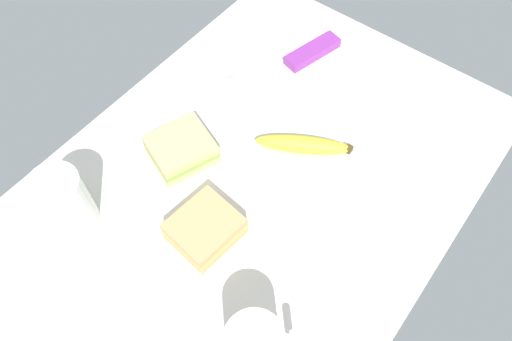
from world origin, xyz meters
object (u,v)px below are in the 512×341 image
at_px(paper_napkin, 404,101).
at_px(spoon, 233,76).
at_px(glass_of_milk, 66,204).
at_px(banana, 303,144).
at_px(sandwich_side, 181,149).
at_px(snack_bar, 313,51).
at_px(sandwich_main, 206,230).

bearing_deg(paper_napkin, spoon, 116.80).
distance_m(glass_of_milk, banana, 0.41).
xyz_separation_m(sandwich_side, snack_bar, (0.35, -0.04, -0.01)).
height_order(glass_of_milk, banana, glass_of_milk).
xyz_separation_m(glass_of_milk, snack_bar, (0.55, -0.10, -0.04)).
relative_size(snack_bar, paper_napkin, 0.77).
distance_m(sandwich_main, glass_of_milk, 0.22).
height_order(sandwich_main, paper_napkin, sandwich_main).
bearing_deg(sandwich_side, spoon, 13.97).
bearing_deg(sandwich_side, glass_of_milk, 164.01).
bearing_deg(paper_napkin, sandwich_side, 144.78).
bearing_deg(glass_of_milk, sandwich_main, -60.40).
bearing_deg(glass_of_milk, snack_bar, -10.04).
relative_size(sandwich_main, paper_napkin, 0.69).
relative_size(sandwich_main, spoon, 0.94).
height_order(spoon, snack_bar, snack_bar).
xyz_separation_m(sandwich_main, snack_bar, (0.44, 0.10, -0.01)).
height_order(glass_of_milk, paper_napkin, glass_of_milk).
bearing_deg(spoon, banana, -105.73).
bearing_deg(paper_napkin, snack_bar, 91.14).
xyz_separation_m(glass_of_milk, spoon, (0.40, -0.01, -0.05)).
bearing_deg(sandwich_main, sandwich_side, 56.17).
bearing_deg(sandwich_side, snack_bar, -6.52).
distance_m(sandwich_side, spoon, 0.21).
bearing_deg(glass_of_milk, sandwich_side, -15.99).
relative_size(glass_of_milk, snack_bar, 0.92).
xyz_separation_m(snack_bar, paper_napkin, (0.00, -0.21, -0.01)).
bearing_deg(snack_bar, sandwich_main, -153.41).
height_order(glass_of_milk, spoon, glass_of_milk).
xyz_separation_m(banana, spoon, (0.06, 0.21, -0.01)).
height_order(sandwich_side, spoon, sandwich_side).
relative_size(sandwich_main, banana, 0.68).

